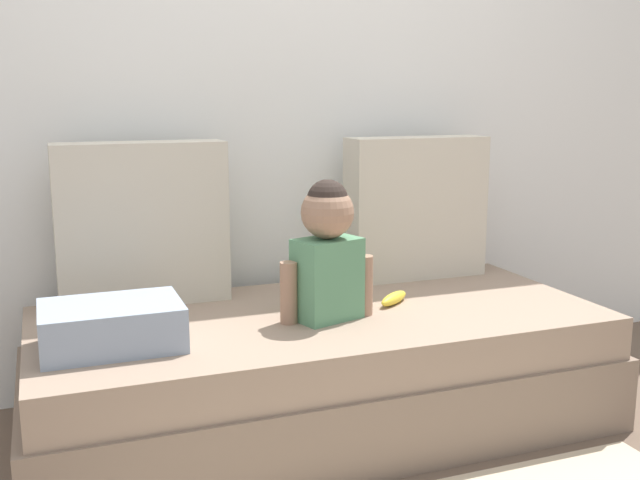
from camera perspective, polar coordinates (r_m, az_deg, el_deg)
ground_plane at (r=2.66m, az=0.06°, el=-13.89°), size 12.00×12.00×0.00m
back_wall at (r=2.95m, az=-3.99°, el=12.49°), size 5.15×0.10×2.39m
couch at (r=2.58m, az=0.06°, el=-9.91°), size 1.95×0.88×0.40m
throw_pillow_left at (r=2.65m, az=-13.50°, el=1.23°), size 0.58×0.16×0.56m
throw_pillow_right at (r=2.98m, az=7.37°, el=2.48°), size 0.56×0.16×0.56m
toddler at (r=2.39m, az=0.57°, el=-0.59°), size 0.32×0.19×0.46m
banana at (r=2.62m, az=5.70°, el=-4.49°), size 0.16×0.14×0.04m
folded_blanket at (r=2.25m, az=-15.74°, el=-6.35°), size 0.40×0.28×0.13m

